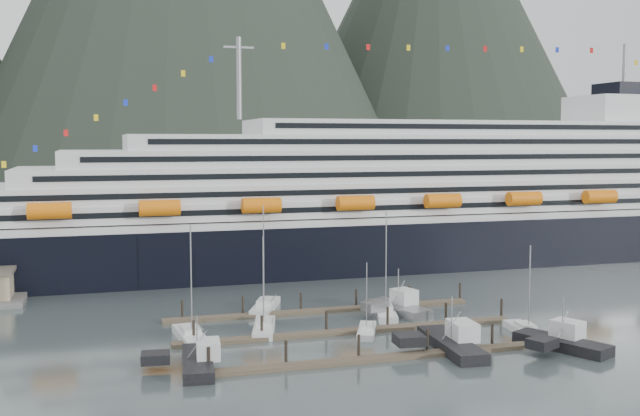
# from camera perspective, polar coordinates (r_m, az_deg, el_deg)

# --- Properties ---
(ground) EXTENTS (1600.00, 1600.00, 0.00)m
(ground) POSITION_cam_1_polar(r_m,az_deg,el_deg) (102.44, 5.51, -9.66)
(ground) COLOR #4D5B5B
(ground) RESTS_ON ground
(cruise_ship) EXTENTS (210.00, 30.40, 50.30)m
(cruise_ship) POSITION_cam_1_polar(r_m,az_deg,el_deg) (162.05, 7.94, 0.12)
(cruise_ship) COLOR black
(cruise_ship) RESTS_ON ground
(dock_near) EXTENTS (48.18, 2.28, 3.20)m
(dock_near) POSITION_cam_1_polar(r_m,az_deg,el_deg) (91.70, 5.04, -11.24)
(dock_near) COLOR #4C3F31
(dock_near) RESTS_ON ground
(dock_mid) EXTENTS (48.18, 2.28, 3.20)m
(dock_mid) POSITION_cam_1_polar(r_m,az_deg,el_deg) (103.42, 2.30, -9.32)
(dock_mid) COLOR #4C3F31
(dock_mid) RESTS_ON ground
(dock_far) EXTENTS (48.18, 2.28, 3.20)m
(dock_far) POSITION_cam_1_polar(r_m,az_deg,el_deg) (115.42, 0.16, -7.78)
(dock_far) COLOR #4C3F31
(dock_far) RESTS_ON ground
(sailboat_a) EXTENTS (3.85, 10.41, 16.01)m
(sailboat_a) POSITION_cam_1_polar(r_m,az_deg,el_deg) (101.33, -9.85, -9.62)
(sailboat_a) COLOR silver
(sailboat_a) RESTS_ON ground
(sailboat_b) EXTENTS (5.41, 10.87, 13.77)m
(sailboat_b) POSITION_cam_1_polar(r_m,az_deg,el_deg) (104.41, -4.29, -9.13)
(sailboat_b) COLOR silver
(sailboat_b) RESTS_ON ground
(sailboat_c) EXTENTS (5.36, 8.41, 10.28)m
(sailboat_c) POSITION_cam_1_polar(r_m,az_deg,el_deg) (102.95, 3.58, -9.35)
(sailboat_c) COLOR silver
(sailboat_c) RESTS_ON ground
(sailboat_d) EXTENTS (6.00, 12.06, 16.49)m
(sailboat_d) POSITION_cam_1_polar(r_m,az_deg,el_deg) (113.98, 4.96, -7.90)
(sailboat_d) COLOR silver
(sailboat_d) RESTS_ON ground
(sailboat_e) EXTENTS (7.08, 11.38, 16.90)m
(sailboat_e) POSITION_cam_1_polar(r_m,az_deg,el_deg) (117.09, -4.19, -7.53)
(sailboat_e) COLOR silver
(sailboat_e) RESTS_ON ground
(sailboat_h) EXTENTS (3.88, 9.48, 12.75)m
(sailboat_h) POSITION_cam_1_polar(r_m,az_deg,el_deg) (106.28, 15.38, -9.05)
(sailboat_h) COLOR silver
(sailboat_h) RESTS_ON ground
(trawler_a) EXTENTS (9.20, 12.69, 6.80)m
(trawler_a) POSITION_cam_1_polar(r_m,az_deg,el_deg) (88.98, -9.41, -11.43)
(trawler_a) COLOR black
(trawler_a) RESTS_ON ground
(trawler_c) EXTENTS (10.53, 14.89, 7.50)m
(trawler_c) POSITION_cam_1_polar(r_m,az_deg,el_deg) (96.49, 9.88, -10.08)
(trawler_c) COLOR black
(trawler_c) RESTS_ON ground
(trawler_d) EXTENTS (10.58, 12.61, 7.28)m
(trawler_d) POSITION_cam_1_polar(r_m,az_deg,el_deg) (100.17, 17.92, -9.69)
(trawler_d) COLOR black
(trawler_d) RESTS_ON ground
(trawler_e) EXTENTS (9.85, 12.24, 7.58)m
(trawler_e) POSITION_cam_1_polar(r_m,az_deg,el_deg) (114.85, 5.92, -7.55)
(trawler_e) COLOR gray
(trawler_e) RESTS_ON ground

